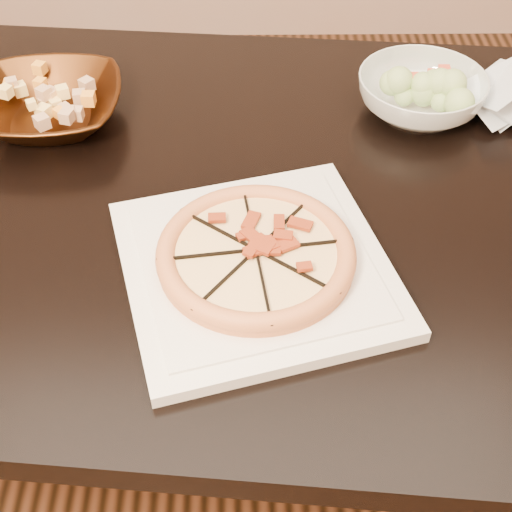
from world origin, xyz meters
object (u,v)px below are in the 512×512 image
object	(u,v)px
dining_table	(188,238)
bronze_bowl	(48,106)
pizza	(256,254)
plate	(256,267)
salad_bowl	(421,95)

from	to	relation	value
dining_table	bronze_bowl	world-z (taller)	bronze_bowl
bronze_bowl	pizza	bearing A→B (deg)	-46.06
plate	pizza	bearing A→B (deg)	-176.37
bronze_bowl	salad_bowl	distance (m)	0.59
plate	pizza	distance (m)	0.02
salad_bowl	plate	bearing A→B (deg)	-126.78
salad_bowl	pizza	bearing A→B (deg)	-126.79
bronze_bowl	salad_bowl	xyz separation A→B (m)	(0.59, 0.02, 0.00)
pizza	salad_bowl	world-z (taller)	salad_bowl
plate	bronze_bowl	distance (m)	0.46
plate	salad_bowl	bearing A→B (deg)	53.22
dining_table	bronze_bowl	bearing A→B (deg)	143.32
dining_table	bronze_bowl	xyz separation A→B (m)	(-0.22, 0.16, 0.13)
bronze_bowl	dining_table	bearing A→B (deg)	-36.68
pizza	bronze_bowl	distance (m)	0.46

